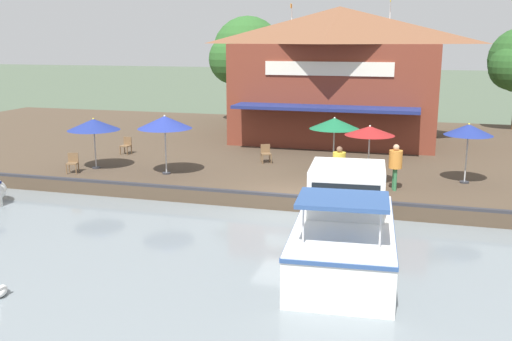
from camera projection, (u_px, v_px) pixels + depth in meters
ground_plane at (291, 214)px, 20.84m from camera, size 220.00×220.00×0.00m
quay_deck at (334, 151)px, 31.09m from camera, size 22.00×56.00×0.60m
quay_edge_fender at (292, 196)px, 20.79m from camera, size 0.20×50.40×0.10m
waterfront_restaurant at (338, 73)px, 32.26m from camera, size 9.31×11.43×7.86m
patio_umbrella_back_row at (165, 122)px, 23.95m from camera, size 2.30×2.30×2.53m
patio_umbrella_far_corner at (370, 131)px, 22.08m from camera, size 1.94×1.94×2.39m
patio_umbrella_mid_patio_left at (469, 130)px, 22.42m from camera, size 1.89×1.89×2.42m
patio_umbrella_near_quay_edge at (334, 123)px, 24.61m from camera, size 2.16×2.16×2.36m
patio_umbrella_by_entrance at (94, 125)px, 25.06m from camera, size 2.29×2.29×2.26m
cafe_chair_facing_river at (73, 162)px, 24.55m from camera, size 0.56×0.56×0.85m
cafe_chair_back_row_seat at (266, 152)px, 26.61m from camera, size 0.59×0.59×0.85m
cafe_chair_far_corner_seat at (126, 145)px, 28.62m from camera, size 0.47×0.47×0.85m
person_at_quay_edge at (396, 161)px, 21.54m from camera, size 0.50×0.50×1.78m
person_near_entrance at (339, 163)px, 21.44m from camera, size 0.49×0.49×1.72m
motorboat_distant_upstream at (345, 226)px, 16.26m from camera, size 7.10×3.09×2.64m
swan at (1, 290)px, 13.93m from camera, size 0.63×0.50×0.69m
tree_behind_restaurant at (244, 54)px, 39.68m from camera, size 5.14×4.90×7.26m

